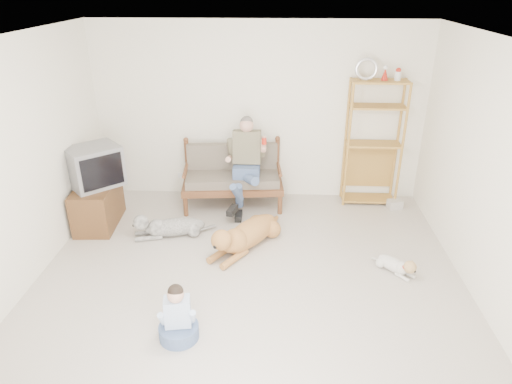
# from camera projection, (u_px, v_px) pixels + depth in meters

# --- Properties ---
(floor) EXTENTS (5.50, 5.50, 0.00)m
(floor) POSITION_uv_depth(u_px,v_px,m) (247.00, 300.00, 5.01)
(floor) COLOR beige
(floor) RESTS_ON ground
(ceiling) EXTENTS (5.50, 5.50, 0.00)m
(ceiling) POSITION_uv_depth(u_px,v_px,m) (244.00, 44.00, 3.86)
(ceiling) COLOR white
(ceiling) RESTS_ON ground
(wall_back) EXTENTS (5.00, 0.00, 5.00)m
(wall_back) POSITION_uv_depth(u_px,v_px,m) (259.00, 113.00, 6.92)
(wall_back) COLOR white
(wall_back) RESTS_ON ground
(wall_right) EXTENTS (0.00, 5.50, 5.50)m
(wall_right) POSITION_uv_depth(u_px,v_px,m) (508.00, 194.00, 4.32)
(wall_right) COLOR white
(wall_right) RESTS_ON ground
(loveseat) EXTENTS (1.56, 0.84, 0.95)m
(loveseat) POSITION_uv_depth(u_px,v_px,m) (233.00, 175.00, 6.95)
(loveseat) COLOR brown
(loveseat) RESTS_ON ground
(man) EXTENTS (0.54, 0.77, 1.25)m
(man) POSITION_uv_depth(u_px,v_px,m) (244.00, 171.00, 6.66)
(man) COLOR slate
(man) RESTS_ON loveseat
(etagere) EXTENTS (0.85, 0.37, 2.21)m
(etagere) POSITION_uv_depth(u_px,v_px,m) (373.00, 143.00, 6.82)
(etagere) COLOR #B18037
(etagere) RESTS_ON ground
(book_stack) EXTENTS (0.24, 0.20, 0.13)m
(book_stack) POSITION_uv_depth(u_px,v_px,m) (395.00, 204.00, 6.99)
(book_stack) COLOR silver
(book_stack) RESTS_ON ground
(tv_stand) EXTENTS (0.55, 0.93, 0.60)m
(tv_stand) POSITION_uv_depth(u_px,v_px,m) (98.00, 205.00, 6.44)
(tv_stand) COLOR brown
(tv_stand) RESTS_ON ground
(crt_tv) EXTENTS (0.85, 0.84, 0.55)m
(crt_tv) POSITION_uv_depth(u_px,v_px,m) (95.00, 166.00, 6.23)
(crt_tv) COLOR slate
(crt_tv) RESTS_ON tv_stand
(wall_outlet) EXTENTS (0.12, 0.02, 0.08)m
(wall_outlet) POSITION_uv_depth(u_px,v_px,m) (182.00, 175.00, 7.41)
(wall_outlet) COLOR white
(wall_outlet) RESTS_ON ground
(golden_retriever) EXTENTS (0.93, 1.31, 0.46)m
(golden_retriever) POSITION_uv_depth(u_px,v_px,m) (245.00, 235.00, 5.92)
(golden_retriever) COLOR #A9703A
(golden_retriever) RESTS_ON ground
(shaggy_dog) EXTENTS (1.14, 0.48, 0.35)m
(shaggy_dog) POSITION_uv_depth(u_px,v_px,m) (168.00, 227.00, 6.21)
(shaggy_dog) COLOR silver
(shaggy_dog) RESTS_ON ground
(terrier) EXTENTS (0.47, 0.51, 0.24)m
(terrier) POSITION_uv_depth(u_px,v_px,m) (398.00, 266.00, 5.44)
(terrier) COLOR silver
(terrier) RESTS_ON ground
(child) EXTENTS (0.39, 0.39, 0.62)m
(child) POSITION_uv_depth(u_px,v_px,m) (178.00, 319.00, 4.41)
(child) COLOR slate
(child) RESTS_ON ground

